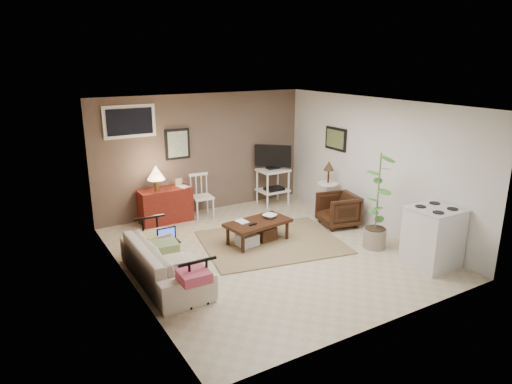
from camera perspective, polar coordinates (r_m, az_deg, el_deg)
floor at (r=7.58m, az=1.57°, el=-7.44°), size 5.00×5.00×0.00m
art_back at (r=9.05m, az=-9.78°, el=5.93°), size 0.50×0.03×0.60m
art_right at (r=9.23m, az=9.95°, el=6.56°), size 0.03×0.60×0.45m
window at (r=8.70m, az=-15.53°, el=8.48°), size 0.96×0.03×0.60m
rug at (r=7.92m, az=1.94°, el=-6.25°), size 2.61×2.25×0.02m
coffee_table at (r=7.82m, az=0.19°, el=-4.80°), size 1.18×0.72×0.42m
sofa at (r=6.66m, az=-11.43°, el=-7.73°), size 0.56×1.93×0.76m
sofa_pillows at (r=6.45m, az=-10.41°, el=-7.68°), size 0.37×1.84×0.13m
sofa_end_rails at (r=6.71m, az=-10.51°, el=-7.97°), size 0.52×1.93×0.65m
laptop at (r=6.96m, az=-10.97°, el=-5.61°), size 0.30×0.22×0.20m
red_console at (r=8.94m, az=-11.34°, el=-1.26°), size 0.99×0.44×1.14m
spindle_chair at (r=9.12m, az=-6.78°, el=-0.63°), size 0.42×0.42×0.86m
tv_stand at (r=9.76m, az=2.16°, el=2.34°), size 0.62×0.56×1.30m
side_table at (r=9.17m, az=9.00°, el=1.25°), size 0.42×0.42×1.12m
armchair at (r=8.73m, az=10.24°, el=-2.03°), size 0.74×0.77×0.68m
potted_plant at (r=7.69m, az=14.98°, el=-0.69°), size 0.41×0.41×1.65m
stove at (r=7.43m, az=21.26°, el=-5.24°), size 0.72×0.67×0.94m
bowl at (r=7.90m, az=1.74°, el=-2.42°), size 0.24×0.14×0.23m
book_table at (r=7.64m, az=-2.31°, el=-3.10°), size 0.17×0.03×0.23m
book_console at (r=8.85m, az=-9.55°, el=1.19°), size 0.17×0.05×0.22m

